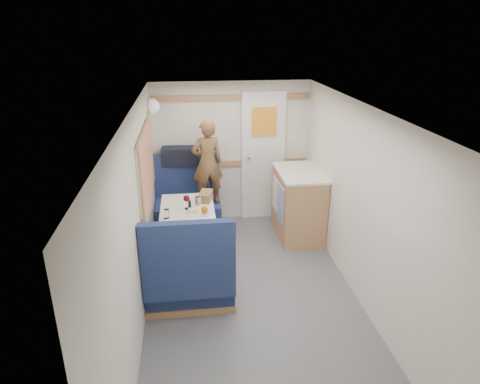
{
  "coord_description": "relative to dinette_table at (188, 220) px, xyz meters",
  "views": [
    {
      "loc": [
        -0.6,
        -3.58,
        2.71
      ],
      "look_at": [
        -0.05,
        0.9,
        0.93
      ],
      "focal_mm": 32.0,
      "sensor_mm": 36.0,
      "label": 1
    }
  ],
  "objects": [
    {
      "name": "ceiling",
      "position": [
        0.65,
        -1.0,
        1.43
      ],
      "size": [
        4.5,
        4.5,
        0.0
      ],
      "primitive_type": "plane",
      "rotation": [
        3.14,
        0.0,
        0.0
      ],
      "color": "silver",
      "rests_on": "wall_back"
    },
    {
      "name": "cheese_block",
      "position": [
        0.07,
        -0.16,
        0.19
      ],
      "size": [
        0.11,
        0.07,
        0.04
      ],
      "primitive_type": "cube",
      "rotation": [
        0.0,
        0.0,
        0.08
      ],
      "color": "#F1EA8B",
      "rests_on": "tray"
    },
    {
      "name": "oak_trim_low",
      "position": [
        0.65,
        1.23,
        0.28
      ],
      "size": [
        2.15,
        0.02,
        0.08
      ],
      "primitive_type": "cube",
      "color": "#B06F4F",
      "rests_on": "wall_back"
    },
    {
      "name": "tumbler_right",
      "position": [
        0.13,
        0.05,
        0.21
      ],
      "size": [
        0.07,
        0.07,
        0.12
      ],
      "primitive_type": "cylinder",
      "color": "white",
      "rests_on": "dinette_table"
    },
    {
      "name": "bread_loaf",
      "position": [
        0.22,
        0.22,
        0.21
      ],
      "size": [
        0.19,
        0.28,
        0.1
      ],
      "primitive_type": "cube",
      "rotation": [
        0.0,
        0.0,
        -0.25
      ],
      "color": "olive",
      "rests_on": "dinette_table"
    },
    {
      "name": "dinette_table",
      "position": [
        0.0,
        0.0,
        0.0
      ],
      "size": [
        0.62,
        0.92,
        0.72
      ],
      "color": "white",
      "rests_on": "floor"
    },
    {
      "name": "dome_light",
      "position": [
        -0.39,
        0.85,
        1.18
      ],
      "size": [
        0.2,
        0.2,
        0.2
      ],
      "primitive_type": "sphere",
      "color": "white",
      "rests_on": "wall_left"
    },
    {
      "name": "tray",
      "position": [
        0.13,
        -0.11,
        0.16
      ],
      "size": [
        0.29,
        0.35,
        0.02
      ],
      "primitive_type": "cube",
      "rotation": [
        0.0,
        0.0,
        -0.16
      ],
      "color": "silver",
      "rests_on": "dinette_table"
    },
    {
      "name": "bench_near",
      "position": [
        -0.0,
        -0.86,
        -0.27
      ],
      "size": [
        0.9,
        0.59,
        1.05
      ],
      "color": "navy",
      "rests_on": "floor"
    },
    {
      "name": "wine_glass",
      "position": [
        -0.0,
        -0.02,
        0.28
      ],
      "size": [
        0.08,
        0.08,
        0.17
      ],
      "color": "white",
      "rests_on": "dinette_table"
    },
    {
      "name": "tumbler_left",
      "position": [
        -0.23,
        -0.25,
        0.21
      ],
      "size": [
        0.06,
        0.06,
        0.1
      ],
      "primitive_type": "cylinder",
      "color": "white",
      "rests_on": "dinette_table"
    },
    {
      "name": "wall_back",
      "position": [
        0.65,
        1.25,
        0.43
      ],
      "size": [
        2.2,
        0.02,
        2.0
      ],
      "primitive_type": "cube",
      "color": "silver",
      "rests_on": "floor"
    },
    {
      "name": "pepper_grinder",
      "position": [
        0.03,
        -0.01,
        0.2
      ],
      "size": [
        0.04,
        0.04,
        0.09
      ],
      "primitive_type": "cylinder",
      "color": "black",
      "rests_on": "dinette_table"
    },
    {
      "name": "person",
      "position": [
        0.28,
        0.76,
        0.45
      ],
      "size": [
        0.46,
        0.36,
        1.13
      ],
      "primitive_type": "imported",
      "rotation": [
        0.0,
        0.0,
        3.37
      ],
      "color": "brown",
      "rests_on": "bench_far"
    },
    {
      "name": "beer_glass",
      "position": [
        0.19,
        0.17,
        0.2
      ],
      "size": [
        0.06,
        0.06,
        0.1
      ],
      "primitive_type": "cylinder",
      "color": "#904A15",
      "rests_on": "dinette_table"
    },
    {
      "name": "galley_counter",
      "position": [
        1.47,
        0.55,
        -0.1
      ],
      "size": [
        0.57,
        0.92,
        0.92
      ],
      "color": "#B06F4F",
      "rests_on": "floor"
    },
    {
      "name": "ledge",
      "position": [
        -0.0,
        1.12,
        0.31
      ],
      "size": [
        0.9,
        0.14,
        0.04
      ],
      "primitive_type": "cube",
      "color": "#B06F4F",
      "rests_on": "bench_far"
    },
    {
      "name": "bench_far",
      "position": [
        -0.0,
        0.86,
        -0.27
      ],
      "size": [
        0.9,
        0.59,
        1.05
      ],
      "color": "navy",
      "rests_on": "floor"
    },
    {
      "name": "oak_trim_high",
      "position": [
        0.65,
        1.23,
        1.21
      ],
      "size": [
        2.15,
        0.02,
        0.08
      ],
      "primitive_type": "cube",
      "color": "#B06F4F",
      "rests_on": "wall_back"
    },
    {
      "name": "rear_door",
      "position": [
        1.1,
        1.22,
        0.41
      ],
      "size": [
        0.62,
        0.12,
        1.86
      ],
      "color": "white",
      "rests_on": "wall_back"
    },
    {
      "name": "wall_left",
      "position": [
        -0.45,
        -1.0,
        0.43
      ],
      "size": [
        0.02,
        4.5,
        2.0
      ],
      "primitive_type": "cube",
      "color": "silver",
      "rests_on": "floor"
    },
    {
      "name": "floor",
      "position": [
        0.65,
        -1.0,
        -0.57
      ],
      "size": [
        4.5,
        4.5,
        0.0
      ],
      "primitive_type": "plane",
      "color": "#515156",
      "rests_on": "ground"
    },
    {
      "name": "orange_fruit",
      "position": [
        0.19,
        -0.2,
        0.21
      ],
      "size": [
        0.08,
        0.08,
        0.08
      ],
      "primitive_type": "sphere",
      "color": "#D64A09",
      "rests_on": "tray"
    },
    {
      "name": "duffel_bag",
      "position": [
        -0.07,
        1.12,
        0.45
      ],
      "size": [
        0.51,
        0.27,
        0.24
      ],
      "primitive_type": "cube",
      "rotation": [
        0.0,
        0.0,
        -0.07
      ],
      "color": "black",
      "rests_on": "ledge"
    },
    {
      "name": "wall_right",
      "position": [
        1.75,
        -1.0,
        0.43
      ],
      "size": [
        0.02,
        4.5,
        2.0
      ],
      "primitive_type": "cube",
      "color": "silver",
      "rests_on": "floor"
    },
    {
      "name": "side_window",
      "position": [
        -0.43,
        0.0,
        0.68
      ],
      "size": [
        0.04,
        1.3,
        0.72
      ],
      "primitive_type": "cube",
      "color": "#9DA38A",
      "rests_on": "wall_left"
    }
  ]
}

